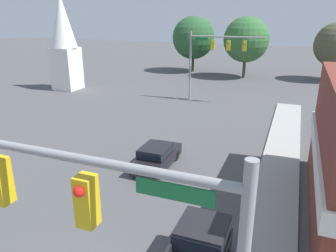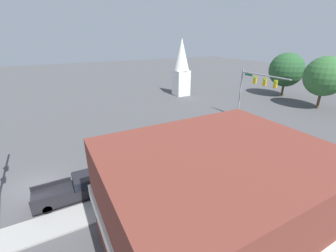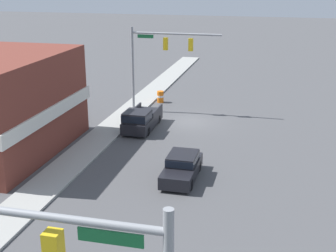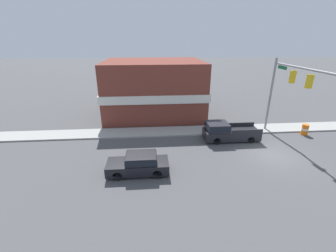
% 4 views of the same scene
% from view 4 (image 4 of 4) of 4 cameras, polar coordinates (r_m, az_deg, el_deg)
% --- Properties ---
extents(ground_plane, '(200.00, 200.00, 0.00)m').
position_cam_4_polar(ground_plane, '(20.99, 24.95, -6.73)').
color(ground_plane, '#4C4C4F').
extents(sidewalk_curb, '(2.40, 60.00, 0.14)m').
position_cam_4_polar(sidewalk_curb, '(25.56, 19.02, -0.72)').
color(sidewalk_curb, '#9E9E99').
rests_on(sidewalk_curb, ground).
extents(near_signal_assembly, '(7.81, 0.49, 7.47)m').
position_cam_4_polar(near_signal_assembly, '(22.97, 27.98, 9.52)').
color(near_signal_assembly, gray).
rests_on(near_signal_assembly, ground).
extents(car_lead, '(1.81, 4.43, 1.51)m').
position_cam_4_polar(car_lead, '(16.51, -7.36, -9.40)').
color(car_lead, black).
rests_on(car_lead, ground).
extents(pickup_truck_parked, '(1.98, 5.21, 1.79)m').
position_cam_4_polar(pickup_truck_parked, '(22.15, 14.65, -1.34)').
color(pickup_truck_parked, black).
rests_on(pickup_truck_parked, ground).
extents(construction_barrel, '(0.64, 0.64, 1.10)m').
position_cam_4_polar(construction_barrel, '(26.64, 31.43, -0.77)').
color(construction_barrel, orange).
rests_on(construction_barrel, ground).
extents(corner_brick_building, '(9.69, 12.07, 6.69)m').
position_cam_4_polar(corner_brick_building, '(28.63, -3.56, 9.52)').
color(corner_brick_building, brown).
rests_on(corner_brick_building, ground).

